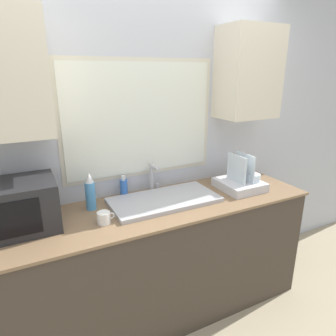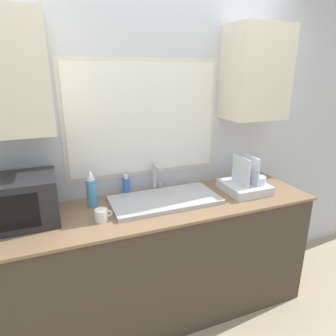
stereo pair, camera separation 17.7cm
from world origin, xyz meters
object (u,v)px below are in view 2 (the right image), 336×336
soap_bottle (126,186)px  mug_near_sink (102,215)px  microwave (21,200)px  faucet (156,175)px  spray_bottle (91,189)px  dish_rack (246,185)px

soap_bottle → mug_near_sink: (-0.25, -0.34, -0.04)m
microwave → soap_bottle: (0.71, 0.18, -0.08)m
faucet → spray_bottle: bearing=-170.1°
microwave → soap_bottle: 0.74m
dish_rack → mug_near_sink: 1.15m
dish_rack → soap_bottle: (-0.90, 0.27, 0.02)m
mug_near_sink → microwave: bearing=160.2°
spray_bottle → microwave: bearing=-170.1°
microwave → faucet: bearing=9.9°
microwave → soap_bottle: size_ratio=2.51×
faucet → microwave: bearing=-170.1°
dish_rack → mug_near_sink: bearing=-176.5°
faucet → dish_rack: 0.72m
faucet → dish_rack: dish_rack is taller
microwave → mug_near_sink: microwave is taller
mug_near_sink → faucet: bearing=34.3°
faucet → microwave: (-0.95, -0.17, 0.01)m
spray_bottle → soap_bottle: size_ratio=1.57×
microwave → soap_bottle: bearing=13.9°
dish_rack → soap_bottle: dish_rack is taller
microwave → spray_bottle: 0.45m
faucet → spray_bottle: (-0.51, -0.09, -0.01)m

